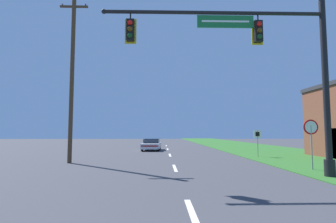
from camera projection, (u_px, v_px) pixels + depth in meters
grass_verge_right at (259, 149)px, 30.09m from camera, size 10.00×110.00×0.04m
road_center_line at (170, 155)px, 21.85m from camera, size 0.16×34.80×0.01m
signal_mast at (270, 63)px, 11.34m from camera, size 9.95×0.47×7.96m
car_ahead at (152, 145)px, 27.95m from camera, size 2.07×4.42×1.19m
stop_sign at (311, 133)px, 13.24m from camera, size 0.76×0.07×2.50m
route_sign_post at (258, 137)px, 20.25m from camera, size 0.55×0.06×2.03m
utility_pole_near at (72, 73)px, 16.69m from camera, size 1.80×0.26×10.97m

